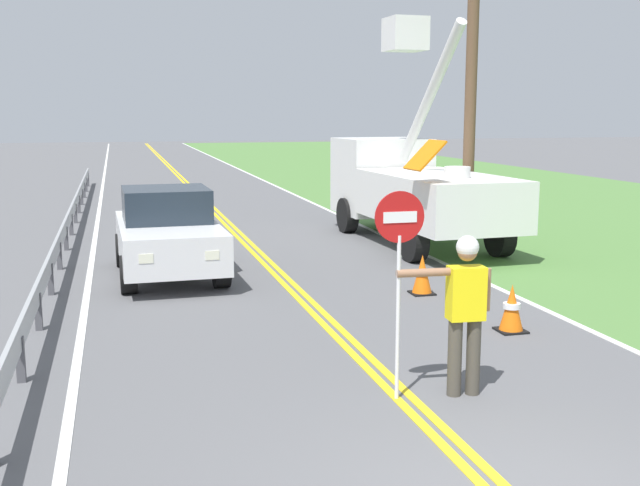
% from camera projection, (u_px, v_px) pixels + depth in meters
% --- Properties ---
extents(grass_verge_right, '(16.00, 110.00, 0.01)m').
position_uv_depth(grass_verge_right, '(536.00, 200.00, 27.91)').
color(grass_verge_right, '#517F3D').
rests_on(grass_verge_right, ground).
extents(centerline_yellow_left, '(0.11, 110.00, 0.01)m').
position_uv_depth(centerline_yellow_left, '(211.00, 211.00, 24.97)').
color(centerline_yellow_left, yellow).
rests_on(centerline_yellow_left, ground).
extents(centerline_yellow_right, '(0.11, 110.00, 0.01)m').
position_uv_depth(centerline_yellow_right, '(217.00, 211.00, 25.02)').
color(centerline_yellow_right, yellow).
rests_on(centerline_yellow_right, ground).
extents(edge_line_right, '(0.12, 110.00, 0.01)m').
position_uv_depth(edge_line_right, '(322.00, 207.00, 25.90)').
color(edge_line_right, silver).
rests_on(edge_line_right, ground).
extents(edge_line_left, '(0.12, 110.00, 0.01)m').
position_uv_depth(edge_line_left, '(99.00, 214.00, 24.09)').
color(edge_line_left, silver).
rests_on(edge_line_left, ground).
extents(flagger_worker, '(1.09, 0.27, 1.83)m').
position_uv_depth(flagger_worker, '(465.00, 305.00, 8.60)').
color(flagger_worker, '#474238').
rests_on(flagger_worker, ground).
extents(stop_sign_paddle, '(0.56, 0.04, 2.33)m').
position_uv_depth(stop_sign_paddle, '(399.00, 248.00, 8.35)').
color(stop_sign_paddle, silver).
rests_on(stop_sign_paddle, ground).
extents(utility_bucket_truck, '(2.67, 6.90, 5.42)m').
position_uv_depth(utility_bucket_truck, '(411.00, 184.00, 18.98)').
color(utility_bucket_truck, white).
rests_on(utility_bucket_truck, ground).
extents(oncoming_sedan_nearest, '(2.00, 4.15, 1.70)m').
position_uv_depth(oncoming_sedan_nearest, '(168.00, 233.00, 15.00)').
color(oncoming_sedan_nearest, silver).
rests_on(oncoming_sedan_nearest, ground).
extents(utility_pole_near, '(1.80, 0.28, 8.03)m').
position_uv_depth(utility_pole_near, '(472.00, 68.00, 18.50)').
color(utility_pole_near, brown).
rests_on(utility_pole_near, ground).
extents(traffic_cone_lead, '(0.40, 0.40, 0.70)m').
position_uv_depth(traffic_cone_lead, '(512.00, 309.00, 11.24)').
color(traffic_cone_lead, orange).
rests_on(traffic_cone_lead, ground).
extents(traffic_cone_mid, '(0.40, 0.40, 0.70)m').
position_uv_depth(traffic_cone_mid, '(422.00, 275.00, 13.56)').
color(traffic_cone_mid, orange).
rests_on(traffic_cone_mid, ground).
extents(guardrail_left_shoulder, '(0.10, 32.00, 0.71)m').
position_uv_depth(guardrail_left_shoulder, '(68.00, 221.00, 18.90)').
color(guardrail_left_shoulder, '#9EA0A3').
rests_on(guardrail_left_shoulder, ground).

